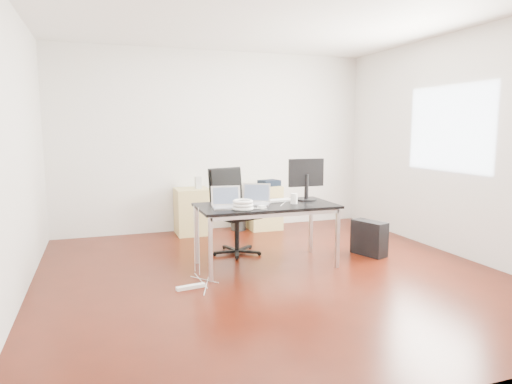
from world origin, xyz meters
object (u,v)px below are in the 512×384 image
object	(u,v)px
desk	(266,209)
filing_cabinet_left	(192,211)
office_chair	(233,207)
pc_tower	(369,238)
filing_cabinet_right	(263,207)

from	to	relation	value
desk	filing_cabinet_left	world-z (taller)	desk
office_chair	pc_tower	xyz separation A→B (m)	(1.61, -0.67, -0.39)
filing_cabinet_right	desk	bearing A→B (deg)	-109.06
desk	filing_cabinet_left	bearing A→B (deg)	104.72
office_chair	pc_tower	distance (m)	1.79
office_chair	desk	bearing A→B (deg)	-91.53
filing_cabinet_right	pc_tower	bearing A→B (deg)	-68.59
office_chair	filing_cabinet_right	distance (m)	1.52
filing_cabinet_left	filing_cabinet_right	xyz separation A→B (m)	(1.15, 0.00, 0.00)
office_chair	filing_cabinet_right	world-z (taller)	office_chair
desk	filing_cabinet_left	distance (m)	1.99
filing_cabinet_left	pc_tower	bearing A→B (deg)	-45.04
desk	filing_cabinet_right	bearing A→B (deg)	70.94
desk	office_chair	distance (m)	0.71
filing_cabinet_right	pc_tower	world-z (taller)	filing_cabinet_right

